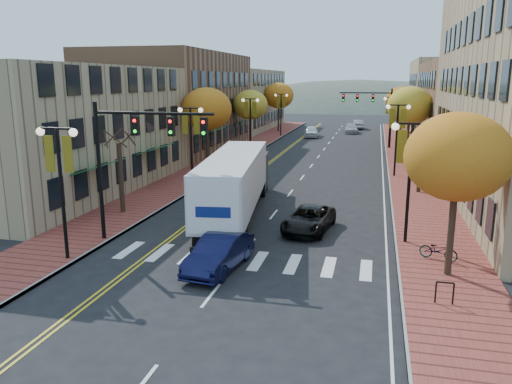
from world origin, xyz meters
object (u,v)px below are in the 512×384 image
Objects in this scene: semi_truck at (237,179)px; black_suv at (309,219)px; navy_sedan at (219,253)px; bicycle at (439,250)px.

semi_truck is 5.12m from black_suv.
bicycle is (9.31, 3.09, -0.16)m from navy_sedan.
semi_truck is 3.51× the size of navy_sedan.
semi_truck is 9.56× the size of bicycle.
navy_sedan reaches higher than black_suv.
navy_sedan is at bearing -87.46° from semi_truck.
semi_truck reaches higher than bicycle.
navy_sedan reaches higher than bicycle.
black_suv is at bearing 71.95° from navy_sedan.
navy_sedan is 2.73× the size of bicycle.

